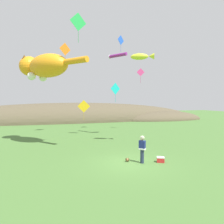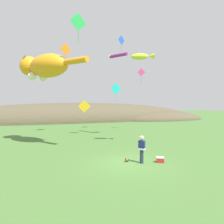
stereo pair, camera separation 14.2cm
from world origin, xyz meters
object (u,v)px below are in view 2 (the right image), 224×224
at_px(kite_giant_cat, 44,67).
at_px(festival_attendant, 142,149).
at_px(kite_tube_streamer, 118,55).
at_px(kite_diamond_gold, 84,106).
at_px(kite_fish_windsock, 142,56).
at_px(kite_diamond_teal, 116,89).
at_px(kite_diamond_blue, 121,40).
at_px(kite_diamond_pink, 141,72).
at_px(kite_diamond_green, 78,22).
at_px(kite_diamond_orange, 66,49).
at_px(kite_spool, 127,160).
at_px(picnic_cooler, 160,160).

bearing_deg(kite_giant_cat, festival_attendant, -51.10).
xyz_separation_m(kite_tube_streamer, kite_diamond_gold, (-3.43, 2.45, -5.74)).
xyz_separation_m(festival_attendant, kite_fish_windsock, (2.28, 4.84, 7.07)).
relative_size(kite_diamond_teal, kite_diamond_blue, 1.06).
bearing_deg(kite_diamond_pink, kite_diamond_blue, -175.30).
distance_m(kite_fish_windsock, kite_diamond_green, 6.15).
xyz_separation_m(kite_diamond_orange, kite_diamond_green, (0.41, -8.18, 0.16)).
relative_size(kite_fish_windsock, kite_diamond_gold, 0.89).
distance_m(kite_spool, kite_diamond_teal, 11.60).
distance_m(kite_diamond_orange, kite_diamond_teal, 7.55).
bearing_deg(picnic_cooler, festival_attendant, 169.54).
xyz_separation_m(festival_attendant, kite_giant_cat, (-6.12, 7.59, 6.20)).
bearing_deg(kite_diamond_teal, kite_diamond_gold, 155.23).
xyz_separation_m(kite_fish_windsock, kite_diamond_green, (-5.71, -0.27, 2.25)).
bearing_deg(kite_diamond_gold, kite_tube_streamer, -35.53).
height_order(festival_attendant, kite_diamond_teal, kite_diamond_teal).
bearing_deg(picnic_cooler, kite_diamond_green, 134.23).
height_order(kite_spool, kite_diamond_green, kite_diamond_green).
relative_size(kite_diamond_gold, kite_diamond_pink, 1.21).
relative_size(kite_diamond_pink, kite_diamond_orange, 0.83).
xyz_separation_m(kite_giant_cat, kite_tube_streamer, (7.77, 2.13, 1.97)).
distance_m(kite_diamond_gold, kite_diamond_orange, 7.06).
bearing_deg(kite_diamond_blue, kite_diamond_orange, -179.24).
bearing_deg(kite_diamond_pink, kite_fish_windsock, -114.84).
bearing_deg(kite_tube_streamer, kite_diamond_green, -134.56).
bearing_deg(festival_attendant, kite_spool, 144.95).
bearing_deg(kite_giant_cat, kite_diamond_pink, 24.21).
xyz_separation_m(kite_spool, kite_tube_streamer, (2.46, 9.15, 9.00)).
height_order(kite_diamond_gold, kite_diamond_teal, kite_diamond_teal).
xyz_separation_m(kite_fish_windsock, kite_diamond_teal, (-0.60, 5.74, -2.57)).
relative_size(kite_tube_streamer, kite_diamond_orange, 0.92).
bearing_deg(kite_diamond_pink, kite_diamond_orange, -178.07).
bearing_deg(kite_diamond_orange, kite_fish_windsock, -52.25).
distance_m(picnic_cooler, kite_tube_streamer, 13.39).
bearing_deg(picnic_cooler, kite_tube_streamer, 87.61).
distance_m(kite_diamond_gold, kite_diamond_green, 10.39).
bearing_deg(kite_diamond_gold, festival_attendant, -81.68).
bearing_deg(kite_diamond_blue, kite_diamond_teal, -123.09).
bearing_deg(picnic_cooler, kite_diamond_pink, 69.92).
distance_m(kite_diamond_green, kite_diamond_blue, 10.69).
bearing_deg(kite_spool, kite_diamond_teal, 75.99).
xyz_separation_m(kite_spool, kite_giant_cat, (-5.31, 7.01, 7.03)).
relative_size(picnic_cooler, kite_giant_cat, 0.09).
xyz_separation_m(festival_attendant, kite_diamond_blue, (3.16, 12.84, 10.85)).
bearing_deg(festival_attendant, picnic_cooler, -10.46).
height_order(kite_spool, kite_diamond_orange, kite_diamond_orange).
xyz_separation_m(kite_spool, kite_diamond_pink, (6.91, 12.51, 7.77)).
bearing_deg(kite_diamond_teal, picnic_cooler, -92.37).
height_order(festival_attendant, kite_diamond_gold, kite_diamond_gold).
xyz_separation_m(festival_attendant, kite_diamond_orange, (-3.84, 12.74, 9.16)).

